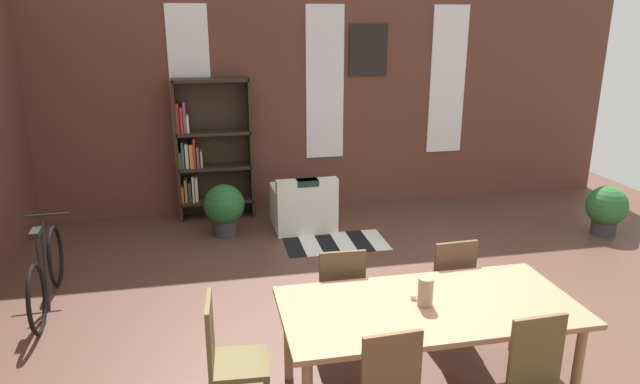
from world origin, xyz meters
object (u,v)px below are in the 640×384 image
Objects in this scene: dining_chair_far_right at (447,284)px; dining_chair_far_left at (339,295)px; vase_on_table at (426,292)px; bookshelf_tall at (208,150)px; armchair_white at (303,208)px; bicycle_second at (47,274)px; potted_plant_by_shelf at (224,207)px; dining_table at (429,313)px; dining_chair_head_left at (228,357)px; potted_plant_corner at (606,208)px.

dining_chair_far_left is at bearing -180.00° from dining_chair_far_right.
vase_on_table is 0.11× the size of bookshelf_tall.
armchair_white is 3.28m from bicycle_second.
bookshelf_tall reaches higher than vase_on_table.
dining_chair_far_left reaches higher than bicycle_second.
dining_chair_far_right is 0.49× the size of bookshelf_tall.
dining_chair_far_right is at bearing -58.16° from potted_plant_by_shelf.
armchair_white is at bearing 29.86° from bicycle_second.
dining_chair_far_right is 3.84m from bicycle_second.
dining_chair_far_right reaches higher than armchair_white.
dining_table is at bearing -123.37° from dining_chair_far_right.
vase_on_table is 0.22× the size of dining_chair_head_left.
bicycle_second is (-3.11, 2.08, -0.35)m from dining_table.
dining_table is at bearing -143.22° from potted_plant_corner.
bicycle_second is at bearing -150.14° from armchair_white.
dining_chair_far_right is 4.19m from bookshelf_tall.
armchair_white is (-0.23, 3.72, -0.58)m from vase_on_table.
armchair_white is (0.22, 2.98, -0.23)m from dining_chair_far_left.
bookshelf_tall is at bearing 101.65° from potted_plant_by_shelf.
vase_on_table is 0.97m from dining_chair_far_right.
vase_on_table is at bearing -0.20° from dining_chair_head_left.
dining_chair_far_left is 1.00× the size of dining_chair_head_left.
bookshelf_tall reaches higher than dining_chair_far_left.
dining_chair_head_left reaches higher than potted_plant_by_shelf.
dining_chair_head_left is 0.58× the size of bicycle_second.
dining_chair_far_left is 4.51m from potted_plant_corner.
armchair_white is at bearing 164.90° from potted_plant_corner.
bookshelf_tall is at bearing 105.13° from dining_chair_far_left.
dining_table reaches higher than potted_plant_by_shelf.
vase_on_table is 4.53m from potted_plant_corner.
dining_chair_head_left is 0.49× the size of bookshelf_tall.
dining_chair_far_left is at bearing -154.46° from potted_plant_corner.
dining_chair_far_right is 1.00× the size of dining_chair_head_left.
dining_table is 3.88m from potted_plant_by_shelf.
vase_on_table reaches higher than bicycle_second.
potted_plant_corner is (6.69, 0.60, 0.02)m from bicycle_second.
armchair_white is 3.98m from potted_plant_corner.
dining_table is 4.66m from bookshelf_tall.
dining_chair_head_left is 3.90m from armchair_white.
potted_plant_corner is (3.62, 2.68, -0.51)m from vase_on_table.
potted_plant_by_shelf is at bearing 41.00° from bicycle_second.
potted_plant_by_shelf is 1.06× the size of potted_plant_corner.
vase_on_table is 0.22× the size of dining_chair_far_left.
bicycle_second is 2.56× the size of potted_plant_corner.
dining_chair_far_left is at bearing -73.95° from potted_plant_by_shelf.
dining_chair_far_left is 0.97m from dining_chair_far_right.
vase_on_table is 3.75m from bicycle_second.
bicycle_second is at bearing -174.90° from potted_plant_corner.
armchair_white is at bearing 94.05° from dining_table.
potted_plant_corner is at bearing -15.10° from armchair_white.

